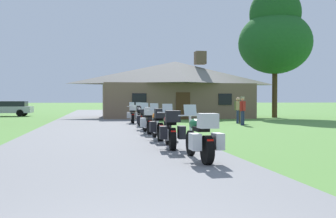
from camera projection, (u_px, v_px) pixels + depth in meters
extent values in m
plane|color=#56893D|center=(101.00, 126.00, 22.50)|extent=(500.00, 500.00, 0.00)
cube|color=slate|center=(102.00, 128.00, 20.53)|extent=(6.40, 80.00, 0.06)
cylinder|color=black|center=(191.00, 143.00, 9.99)|extent=(0.12, 0.64, 0.64)
cylinder|color=black|center=(207.00, 150.00, 8.58)|extent=(0.16, 0.64, 0.64)
cube|color=silver|center=(199.00, 144.00, 9.27)|extent=(0.27, 0.56, 0.30)
ellipsoid|color=#195B33|center=(196.00, 124.00, 9.51)|extent=(0.31, 0.53, 0.26)
cube|color=black|center=(201.00, 129.00, 9.06)|extent=(0.29, 0.52, 0.10)
cylinder|color=silver|center=(191.00, 116.00, 9.94)|extent=(0.66, 0.04, 0.03)
cylinder|color=silver|center=(191.00, 129.00, 9.99)|extent=(0.06, 0.24, 0.73)
cube|color=#B2BCC6|center=(190.00, 110.00, 10.04)|extent=(0.32, 0.11, 0.27)
sphere|color=silver|center=(191.00, 121.00, 9.94)|extent=(0.11, 0.11, 0.11)
cube|color=#B7B7BC|center=(208.00, 121.00, 8.52)|extent=(0.41, 0.37, 0.32)
cube|color=red|center=(210.00, 141.00, 8.36)|extent=(0.14, 0.03, 0.06)
cylinder|color=silver|center=(209.00, 152.00, 8.92)|extent=(0.08, 0.55, 0.07)
cube|color=#B7B7BC|center=(195.00, 142.00, 8.58)|extent=(0.21, 0.40, 0.36)
cube|color=#B7B7BC|center=(218.00, 141.00, 8.68)|extent=(0.21, 0.40, 0.36)
cylinder|color=black|center=(168.00, 135.00, 12.47)|extent=(0.16, 0.65, 0.64)
cylinder|color=black|center=(173.00, 139.00, 11.04)|extent=(0.20, 0.65, 0.64)
cube|color=silver|center=(170.00, 135.00, 11.73)|extent=(0.30, 0.58, 0.30)
ellipsoid|color=maroon|center=(169.00, 119.00, 11.98)|extent=(0.34, 0.54, 0.26)
cube|color=black|center=(171.00, 123.00, 11.52)|extent=(0.32, 0.54, 0.10)
cylinder|color=silver|center=(168.00, 113.00, 12.41)|extent=(0.66, 0.08, 0.03)
cylinder|color=silver|center=(168.00, 123.00, 12.46)|extent=(0.08, 0.24, 0.73)
cube|color=#B2BCC6|center=(167.00, 108.00, 12.51)|extent=(0.33, 0.13, 0.27)
sphere|color=silver|center=(168.00, 117.00, 12.42)|extent=(0.11, 0.11, 0.11)
cube|color=black|center=(173.00, 116.00, 10.97)|extent=(0.43, 0.39, 0.32)
cube|color=red|center=(173.00, 132.00, 10.81)|extent=(0.14, 0.04, 0.06)
cylinder|color=silver|center=(176.00, 141.00, 11.37)|extent=(0.11, 0.55, 0.07)
cube|color=black|center=(163.00, 133.00, 11.06)|extent=(0.23, 0.41, 0.36)
cube|color=black|center=(182.00, 132.00, 11.11)|extent=(0.23, 0.41, 0.36)
cylinder|color=black|center=(154.00, 129.00, 14.97)|extent=(0.11, 0.64, 0.64)
cylinder|color=black|center=(160.00, 132.00, 13.55)|extent=(0.16, 0.64, 0.64)
cube|color=silver|center=(157.00, 129.00, 14.24)|extent=(0.26, 0.56, 0.30)
ellipsoid|color=orange|center=(156.00, 116.00, 14.49)|extent=(0.30, 0.52, 0.26)
cube|color=black|center=(158.00, 119.00, 14.03)|extent=(0.28, 0.52, 0.10)
cylinder|color=silver|center=(155.00, 111.00, 14.91)|extent=(0.66, 0.03, 0.03)
cylinder|color=silver|center=(154.00, 119.00, 14.96)|extent=(0.06, 0.24, 0.73)
cube|color=#B2BCC6|center=(154.00, 107.00, 15.01)|extent=(0.32, 0.11, 0.27)
sphere|color=silver|center=(155.00, 114.00, 14.92)|extent=(0.11, 0.11, 0.11)
cube|color=black|center=(161.00, 113.00, 13.49)|extent=(0.40, 0.36, 0.32)
cube|color=red|center=(161.00, 126.00, 13.33)|extent=(0.14, 0.03, 0.06)
cylinder|color=silver|center=(163.00, 134.00, 13.89)|extent=(0.07, 0.55, 0.07)
cube|color=black|center=(153.00, 127.00, 13.55)|extent=(0.20, 0.40, 0.36)
cube|color=black|center=(168.00, 126.00, 13.64)|extent=(0.20, 0.40, 0.36)
cylinder|color=black|center=(145.00, 125.00, 17.68)|extent=(0.12, 0.64, 0.64)
cylinder|color=black|center=(149.00, 127.00, 16.27)|extent=(0.16, 0.64, 0.64)
cube|color=silver|center=(147.00, 124.00, 16.95)|extent=(0.27, 0.56, 0.30)
ellipsoid|color=black|center=(146.00, 114.00, 17.20)|extent=(0.31, 0.52, 0.26)
cube|color=black|center=(148.00, 116.00, 16.75)|extent=(0.29, 0.52, 0.10)
cylinder|color=silver|center=(145.00, 109.00, 17.63)|extent=(0.66, 0.04, 0.03)
cylinder|color=silver|center=(145.00, 117.00, 17.67)|extent=(0.06, 0.24, 0.73)
cube|color=#B2BCC6|center=(145.00, 106.00, 17.72)|extent=(0.32, 0.11, 0.27)
sphere|color=silver|center=(145.00, 112.00, 17.63)|extent=(0.11, 0.11, 0.11)
cube|color=#B7B7BC|center=(150.00, 111.00, 16.20)|extent=(0.40, 0.36, 0.32)
cube|color=red|center=(150.00, 122.00, 16.05)|extent=(0.14, 0.03, 0.06)
cylinder|color=silver|center=(152.00, 128.00, 16.61)|extent=(0.08, 0.55, 0.07)
cube|color=#B7B7BC|center=(143.00, 122.00, 16.26)|extent=(0.20, 0.40, 0.36)
cube|color=#B7B7BC|center=(155.00, 122.00, 16.36)|extent=(0.20, 0.40, 0.36)
cylinder|color=black|center=(144.00, 122.00, 20.24)|extent=(0.17, 0.65, 0.64)
cylinder|color=black|center=(144.00, 123.00, 18.81)|extent=(0.21, 0.65, 0.64)
cube|color=silver|center=(144.00, 121.00, 19.50)|extent=(0.31, 0.58, 0.30)
ellipsoid|color=#195B33|center=(144.00, 112.00, 19.75)|extent=(0.35, 0.54, 0.26)
cube|color=black|center=(144.00, 114.00, 19.29)|extent=(0.33, 0.54, 0.10)
cylinder|color=silver|center=(144.00, 108.00, 20.18)|extent=(0.66, 0.09, 0.03)
cylinder|color=silver|center=(144.00, 115.00, 20.23)|extent=(0.08, 0.24, 0.73)
cube|color=#B2BCC6|center=(144.00, 105.00, 20.28)|extent=(0.33, 0.14, 0.27)
sphere|color=silver|center=(144.00, 111.00, 20.19)|extent=(0.11, 0.11, 0.11)
cube|color=black|center=(144.00, 110.00, 18.74)|extent=(0.43, 0.39, 0.32)
cube|color=red|center=(144.00, 119.00, 18.58)|extent=(0.14, 0.04, 0.06)
cylinder|color=silver|center=(147.00, 125.00, 19.14)|extent=(0.12, 0.55, 0.07)
cube|color=black|center=(139.00, 119.00, 18.83)|extent=(0.24, 0.42, 0.36)
cube|color=black|center=(150.00, 119.00, 18.87)|extent=(0.24, 0.42, 0.36)
cylinder|color=black|center=(139.00, 119.00, 22.93)|extent=(0.14, 0.64, 0.64)
cylinder|color=black|center=(140.00, 120.00, 21.51)|extent=(0.18, 0.65, 0.64)
cube|color=silver|center=(140.00, 119.00, 22.20)|extent=(0.28, 0.57, 0.30)
ellipsoid|color=gold|center=(139.00, 111.00, 22.45)|extent=(0.32, 0.53, 0.26)
cube|color=black|center=(140.00, 112.00, 21.99)|extent=(0.30, 0.53, 0.10)
cylinder|color=silver|center=(139.00, 107.00, 22.88)|extent=(0.66, 0.06, 0.03)
cylinder|color=silver|center=(139.00, 113.00, 22.93)|extent=(0.07, 0.24, 0.73)
cube|color=#B2BCC6|center=(139.00, 105.00, 22.98)|extent=(0.32, 0.12, 0.27)
sphere|color=silver|center=(139.00, 109.00, 22.88)|extent=(0.11, 0.11, 0.11)
cube|color=black|center=(140.00, 109.00, 21.44)|extent=(0.41, 0.38, 0.32)
cube|color=red|center=(141.00, 116.00, 21.29)|extent=(0.14, 0.04, 0.06)
cylinder|color=silver|center=(143.00, 122.00, 21.85)|extent=(0.09, 0.55, 0.07)
cylinder|color=black|center=(132.00, 117.00, 25.55)|extent=(0.14, 0.64, 0.64)
cylinder|color=black|center=(133.00, 118.00, 24.13)|extent=(0.18, 0.65, 0.64)
cube|color=silver|center=(132.00, 117.00, 24.82)|extent=(0.28, 0.57, 0.30)
ellipsoid|color=gold|center=(132.00, 109.00, 25.07)|extent=(0.32, 0.53, 0.26)
cube|color=black|center=(132.00, 111.00, 24.61)|extent=(0.30, 0.53, 0.10)
cylinder|color=silver|center=(132.00, 106.00, 25.50)|extent=(0.66, 0.06, 0.03)
cylinder|color=silver|center=(132.00, 112.00, 25.55)|extent=(0.07, 0.24, 0.73)
cube|color=#B2BCC6|center=(132.00, 104.00, 25.60)|extent=(0.32, 0.12, 0.27)
sphere|color=silver|center=(132.00, 109.00, 25.50)|extent=(0.11, 0.11, 0.11)
cube|color=#B7B7BC|center=(133.00, 108.00, 24.07)|extent=(0.41, 0.38, 0.32)
cube|color=red|center=(133.00, 115.00, 23.91)|extent=(0.14, 0.04, 0.06)
cylinder|color=silver|center=(135.00, 120.00, 24.47)|extent=(0.09, 0.55, 0.07)
cube|color=#B7B7BC|center=(129.00, 115.00, 24.14)|extent=(0.22, 0.41, 0.36)
cube|color=#B7B7BC|center=(137.00, 115.00, 24.21)|extent=(0.22, 0.41, 0.36)
cube|color=brown|center=(175.00, 101.00, 33.51)|extent=(12.14, 6.14, 2.84)
pyramid|color=gray|center=(175.00, 73.00, 33.46)|extent=(12.87, 6.51, 1.94)
cube|color=brown|center=(200.00, 58.00, 33.82)|extent=(0.90, 0.90, 1.10)
cube|color=#472D19|center=(183.00, 106.00, 30.47)|extent=(1.10, 0.08, 2.10)
cube|color=black|center=(139.00, 99.00, 29.86)|extent=(1.10, 0.06, 0.90)
cube|color=black|center=(225.00, 99.00, 31.06)|extent=(1.10, 0.06, 0.90)
cylinder|color=#75664C|center=(237.00, 117.00, 25.26)|extent=(0.14, 0.14, 0.86)
cylinder|color=#75664C|center=(240.00, 117.00, 25.19)|extent=(0.14, 0.14, 0.86)
cube|color=#5B6638|center=(239.00, 106.00, 25.21)|extent=(0.42, 0.38, 0.56)
cylinder|color=#5B6638|center=(235.00, 106.00, 25.30)|extent=(0.09, 0.09, 0.58)
cylinder|color=#5B6638|center=(242.00, 106.00, 25.12)|extent=(0.09, 0.09, 0.58)
sphere|color=tan|center=(239.00, 99.00, 25.20)|extent=(0.21, 0.21, 0.21)
cylinder|color=navy|center=(238.00, 117.00, 25.03)|extent=(0.14, 0.14, 0.86)
cylinder|color=navy|center=(237.00, 117.00, 25.21)|extent=(0.14, 0.14, 0.86)
cube|color=tan|center=(238.00, 106.00, 25.11)|extent=(0.32, 0.41, 0.56)
cylinder|color=tan|center=(238.00, 106.00, 24.88)|extent=(0.09, 0.09, 0.58)
cylinder|color=tan|center=(237.00, 106.00, 25.34)|extent=(0.09, 0.09, 0.58)
sphere|color=tan|center=(238.00, 99.00, 25.10)|extent=(0.21, 0.21, 0.21)
cylinder|color=navy|center=(242.00, 118.00, 23.15)|extent=(0.14, 0.14, 0.86)
cylinder|color=navy|center=(243.00, 118.00, 23.30)|extent=(0.14, 0.14, 0.86)
cube|color=#A8231E|center=(243.00, 106.00, 23.21)|extent=(0.41, 0.41, 0.56)
cylinder|color=#A8231E|center=(241.00, 106.00, 23.03)|extent=(0.09, 0.09, 0.58)
cylinder|color=#A8231E|center=(244.00, 106.00, 23.40)|extent=(0.09, 0.09, 0.58)
sphere|color=tan|center=(243.00, 99.00, 23.20)|extent=(0.21, 0.21, 0.21)
cylinder|color=#B2AD99|center=(243.00, 97.00, 23.20)|extent=(0.22, 0.22, 0.05)
cylinder|color=#422D19|center=(275.00, 90.00, 33.68)|extent=(0.44, 0.44, 4.68)
ellipsoid|color=#1E5623|center=(275.00, 43.00, 33.60)|extent=(6.20, 6.20, 5.27)
ellipsoid|color=#1B4E20|center=(275.00, 14.00, 33.54)|extent=(4.34, 4.34, 4.65)
cube|color=#ADAFB7|center=(6.00, 110.00, 36.54)|extent=(4.67, 2.01, 0.60)
cube|color=black|center=(8.00, 104.00, 36.55)|extent=(3.28, 1.74, 0.48)
cylinder|color=black|center=(20.00, 113.00, 35.90)|extent=(0.65, 0.24, 0.64)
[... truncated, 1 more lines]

